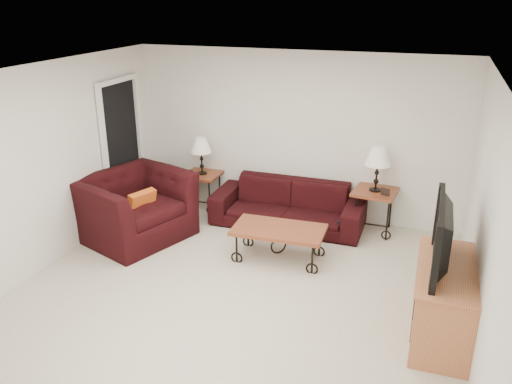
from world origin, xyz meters
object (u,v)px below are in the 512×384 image
Objects in this scene: side_table_right at (373,211)px; sofa at (288,205)px; lamp_left at (201,156)px; lamp_right at (377,169)px; tv_stand at (443,301)px; side_table_left at (203,191)px; television at (451,236)px; coffee_table at (279,244)px; armchair at (134,207)px; backpack at (346,221)px.

sofa is at bearing -171.64° from side_table_right.
lamp_left reaches higher than side_table_right.
lamp_right is 2.51m from tv_stand.
television is at bearing -31.76° from side_table_left.
side_table_right is 2.44m from tv_stand.
coffee_table is (0.18, -1.07, -0.11)m from sofa.
lamp_right is 3.43m from armchair.
armchair is at bearing -103.37° from television.
armchair is at bearing -109.73° from lamp_left.
side_table_left is 0.92× the size of side_table_right.
side_table_right is 1.63m from coffee_table.
armchair is (-0.46, -1.27, -0.42)m from lamp_left.
sofa is 1.90× the size of coffee_table.
tv_stand is at bearing -31.62° from lamp_left.
sofa is 1.47m from side_table_left.
lamp_right is at bearing -0.00° from lamp_left.
coffee_table is at bearing -80.36° from sofa.
lamp_right is 0.55× the size of television.
side_table_left is 4.28m from tv_stand.
lamp_left is 1.19× the size of backpack.
sofa is 1.09m from coffee_table.
side_table_left is 0.92× the size of lamp_right.
lamp_left is at bearing 172.96° from sofa.
side_table_left is (-1.46, 0.18, -0.03)m from sofa.
side_table_right is at bearing 113.24° from tv_stand.
side_table_left is 2.76m from lamp_right.
side_table_right is 2.56m from television.
side_table_right is 0.55× the size of television.
side_table_right reaches higher than coffee_table.
tv_stand reaches higher than side_table_right.
side_table_left is at bearing 180.00° from lamp_right.
side_table_left is 2.06m from coffee_table.
tv_stand reaches higher than side_table_left.
tv_stand is at bearing -31.62° from side_table_left.
sofa is 3.49× the size of lamp_right.
sofa is 1.39m from lamp_right.
tv_stand is (0.96, -2.25, 0.07)m from side_table_right.
side_table_right is 1.09× the size of lamp_left.
side_table_left reaches higher than backpack.
lamp_left is 1.42m from armchair.
sofa is at bearing -7.04° from side_table_left.
lamp_left reaches higher than tv_stand.
armchair reaches higher than backpack.
lamp_right is at bearing 50.01° from coffee_table.
tv_stand is at bearing -66.76° from side_table_right.
backpack is at bearing -7.46° from side_table_left.
tv_stand is 2.33m from backpack.
side_table_right is 0.50× the size of tv_stand.
armchair is (-3.14, -1.27, -0.50)m from lamp_right.
lamp_right is at bearing -157.19° from television.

